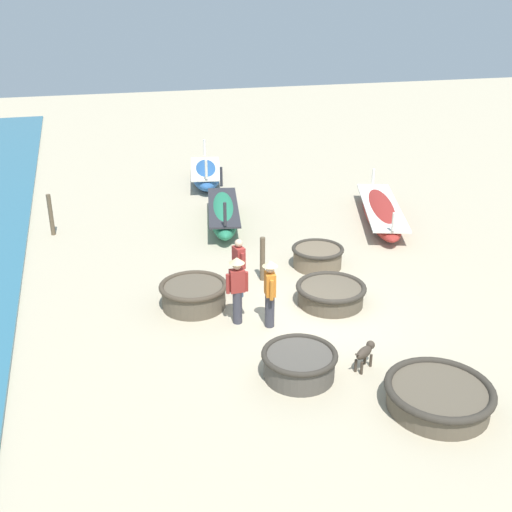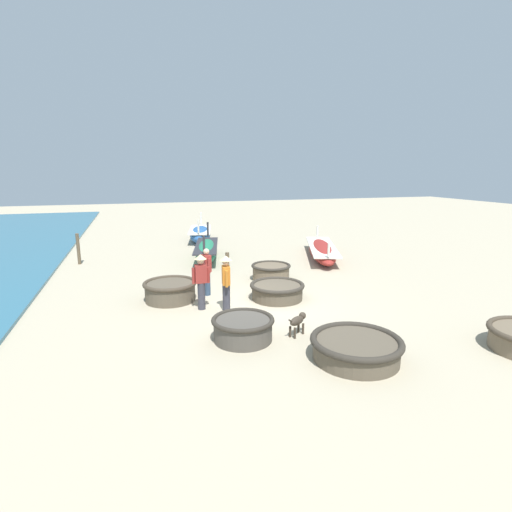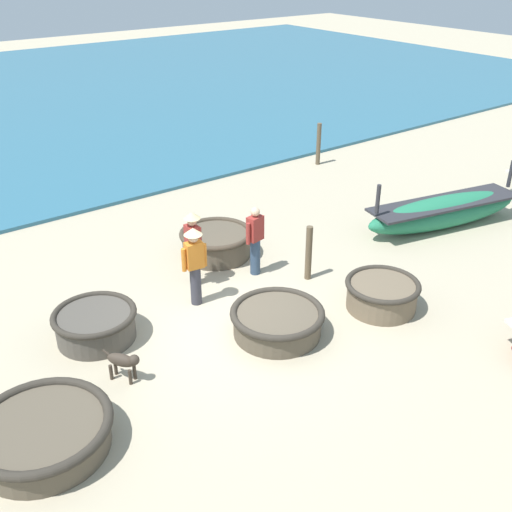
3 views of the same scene
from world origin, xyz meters
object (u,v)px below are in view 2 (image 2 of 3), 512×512
at_px(coracle_front_right, 243,328).
at_px(long_boat_red_hull, 200,234).
at_px(coracle_nearest, 356,348).
at_px(fisherman_by_coracle, 201,278).
at_px(long_boat_blue_hull, 322,250).
at_px(long_boat_green_hull, 206,251).
at_px(mooring_post_mid_beach, 227,270).
at_px(fisherman_hauling, 226,280).
at_px(dog, 298,321).
at_px(fisherman_standing_left, 207,271).
at_px(coracle_upturned, 170,290).
at_px(mooring_post_shoreline, 78,249).
at_px(coracle_far_left, 271,271).
at_px(coracle_front_left, 277,290).

height_order(coracle_front_right, long_boat_red_hull, long_boat_red_hull).
bearing_deg(coracle_nearest, fisherman_by_coracle, 122.71).
bearing_deg(long_boat_blue_hull, long_boat_green_hull, 167.91).
bearing_deg(mooring_post_mid_beach, fisherman_hauling, -103.68).
bearing_deg(dog, long_boat_red_hull, 90.68).
bearing_deg(long_boat_blue_hull, fisherman_standing_left, -146.20).
height_order(coracle_upturned, long_boat_red_hull, long_boat_red_hull).
distance_m(long_boat_blue_hull, dog, 9.28).
bearing_deg(coracle_front_right, coracle_nearest, -39.17).
relative_size(fisherman_hauling, mooring_post_shoreline, 1.23).
relative_size(long_boat_green_hull, dog, 7.67).
relative_size(dog, mooring_post_shoreline, 0.44).
relative_size(coracle_nearest, mooring_post_mid_beach, 1.63).
xyz_separation_m(coracle_far_left, long_boat_red_hull, (-1.20, 9.14, 0.09)).
bearing_deg(coracle_front_right, fisherman_standing_left, 93.06).
bearing_deg(long_boat_green_hull, mooring_post_mid_beach, -90.59).
bearing_deg(coracle_far_left, fisherman_by_coracle, -140.90).
bearing_deg(coracle_front_right, mooring_post_shoreline, 116.08).
bearing_deg(coracle_upturned, coracle_far_left, 19.54).
xyz_separation_m(coracle_front_left, mooring_post_shoreline, (-6.67, 7.05, 0.39)).
bearing_deg(mooring_post_shoreline, coracle_upturned, -61.48).
relative_size(coracle_front_right, dog, 2.55).
distance_m(coracle_front_right, long_boat_red_hull, 14.14).
height_order(long_boat_red_hull, long_boat_green_hull, long_boat_green_hull).
relative_size(dog, mooring_post_mid_beach, 0.49).
xyz_separation_m(coracle_nearest, fisherman_standing_left, (-2.30, 5.50, 0.55)).
distance_m(coracle_upturned, fisherman_standing_left, 1.33).
xyz_separation_m(coracle_upturned, coracle_front_left, (3.29, -0.84, -0.06)).
bearing_deg(long_boat_blue_hull, mooring_post_mid_beach, -147.62).
distance_m(coracle_upturned, long_boat_blue_hull, 8.61).
height_order(coracle_nearest, dog, dog).
relative_size(long_boat_blue_hull, fisherman_standing_left, 3.57).
relative_size(coracle_front_right, fisherman_standing_left, 0.98).
relative_size(coracle_upturned, coracle_front_right, 1.10).
distance_m(coracle_far_left, coracle_front_right, 5.51).
bearing_deg(long_boat_red_hull, fisherman_standing_left, -97.89).
relative_size(coracle_nearest, long_boat_blue_hull, 0.36).
bearing_deg(fisherman_by_coracle, long_boat_blue_hull, 39.57).
xyz_separation_m(long_boat_blue_hull, fisherman_hauling, (-5.93, -5.84, 0.62)).
height_order(coracle_far_left, dog, coracle_far_left).
xyz_separation_m(dog, mooring_post_shoreline, (-6.19, 9.90, 0.31)).
bearing_deg(fisherman_hauling, coracle_upturned, 135.26).
bearing_deg(dog, coracle_upturned, 127.31).
xyz_separation_m(coracle_nearest, mooring_post_shoreline, (-6.89, 11.50, 0.40)).
xyz_separation_m(coracle_nearest, dog, (-0.70, 1.60, 0.09)).
bearing_deg(mooring_post_shoreline, coracle_front_left, -46.60).
height_order(coracle_front_right, mooring_post_mid_beach, mooring_post_mid_beach).
distance_m(coracle_upturned, fisherman_hauling, 2.18).
relative_size(long_boat_green_hull, mooring_post_shoreline, 3.39).
relative_size(long_boat_red_hull, dog, 6.92).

